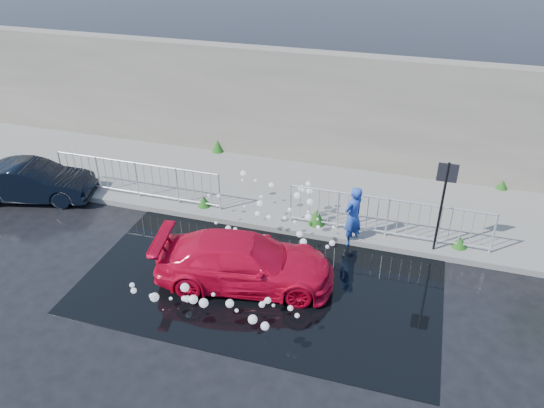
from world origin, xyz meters
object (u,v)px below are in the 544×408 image
(person, at_px, (353,216))
(sign_post, at_px, (444,193))
(dark_car, at_px, (33,182))
(red_car, at_px, (245,262))

(person, bearing_deg, sign_post, 126.61)
(dark_car, bearing_deg, red_car, -118.98)
(sign_post, xyz_separation_m, person, (-2.01, -0.10, -0.93))
(dark_car, bearing_deg, person, -101.68)
(sign_post, bearing_deg, person, -177.16)
(dark_car, bearing_deg, sign_post, -101.62)
(sign_post, height_order, person, sign_post)
(red_car, relative_size, dark_car, 1.18)
(sign_post, bearing_deg, red_car, -149.59)
(sign_post, xyz_separation_m, dark_car, (-11.14, -0.50, -1.16))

